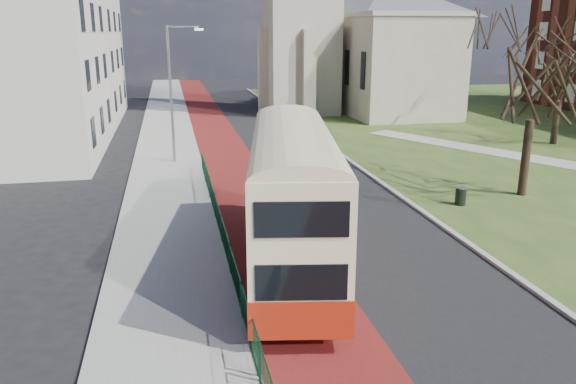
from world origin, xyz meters
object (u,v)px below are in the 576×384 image
object	(u,v)px
streetlamp	(173,87)
winter_tree_far	(563,65)
bus	(293,192)
winter_tree_near	(538,57)
litter_bin	(461,196)

from	to	relation	value
streetlamp	winter_tree_far	xyz separation A→B (m)	(26.43, 0.63, 0.95)
streetlamp	bus	world-z (taller)	streetlamp
winter_tree_near	litter_bin	bearing A→B (deg)	-166.46
winter_tree_near	litter_bin	size ratio (longest dim) A/B	11.22
streetlamp	litter_bin	distance (m)	17.58
bus	winter_tree_far	bearing A→B (deg)	47.52
streetlamp	litter_bin	bearing A→B (deg)	-42.34
streetlamp	winter_tree_near	size ratio (longest dim) A/B	0.84
streetlamp	winter_tree_near	distance (m)	19.64
bus	winter_tree_near	size ratio (longest dim) A/B	1.20
winter_tree_far	bus	bearing A→B (deg)	-142.69
winter_tree_near	streetlamp	bearing A→B (deg)	147.14
litter_bin	streetlamp	bearing A→B (deg)	137.66
winter_tree_near	bus	bearing A→B (deg)	-154.21
bus	winter_tree_near	world-z (taller)	winter_tree_near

